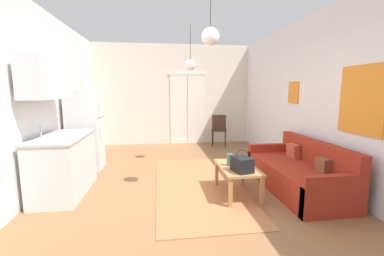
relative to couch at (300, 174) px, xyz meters
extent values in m
cube|color=#8E603D|center=(-1.78, 0.00, -0.31)|extent=(5.09, 8.19, 0.10)
cube|color=silver|center=(-1.78, 3.85, 1.18)|extent=(4.69, 0.10, 2.88)
cube|color=white|center=(-1.61, 3.78, 0.75)|extent=(0.50, 0.02, 2.01)
cube|color=white|center=(-1.09, 3.78, 0.75)|extent=(0.50, 0.02, 2.01)
cube|color=white|center=(-1.35, 3.78, 1.79)|extent=(1.10, 0.03, 0.06)
cube|color=silver|center=(0.52, 0.00, 1.18)|extent=(0.10, 7.79, 2.88)
cube|color=orange|center=(0.46, -0.56, 1.19)|extent=(0.02, 0.75, 0.92)
cube|color=orange|center=(0.46, 1.13, 1.27)|extent=(0.02, 0.36, 0.43)
cube|color=white|center=(-4.07, 0.00, 1.18)|extent=(0.10, 7.79, 2.88)
cube|color=green|center=(-4.01, 1.06, 1.52)|extent=(0.02, 0.32, 0.40)
cube|color=#B26B42|center=(-1.57, 0.40, -0.25)|extent=(1.39, 3.03, 0.01)
cube|color=maroon|center=(-0.08, 0.00, -0.05)|extent=(0.85, 1.90, 0.41)
cube|color=maroon|center=(0.27, 0.00, 0.13)|extent=(0.15, 1.90, 0.78)
cube|color=maroon|center=(-0.08, -0.90, 0.02)|extent=(0.85, 0.11, 0.55)
cube|color=maroon|center=(-0.08, 0.90, 0.02)|extent=(0.85, 0.11, 0.55)
cube|color=brown|center=(0.12, -0.37, 0.25)|extent=(0.14, 0.21, 0.20)
cube|color=#B74C33|center=(0.11, 0.42, 0.27)|extent=(0.16, 0.24, 0.24)
cube|color=#B27F4C|center=(-1.04, -0.06, 0.17)|extent=(0.53, 0.88, 0.04)
cube|color=#B27F4C|center=(-1.27, -0.46, -0.05)|extent=(0.05, 0.05, 0.41)
cube|color=#B27F4C|center=(-0.82, -0.46, -0.05)|extent=(0.05, 0.05, 0.41)
cube|color=#B27F4C|center=(-1.27, 0.34, -0.05)|extent=(0.05, 0.05, 0.41)
cube|color=#B27F4C|center=(-0.82, 0.34, -0.05)|extent=(0.05, 0.05, 0.41)
cylinder|color=#47704C|center=(-1.15, 0.00, 0.27)|extent=(0.10, 0.10, 0.18)
cylinder|color=#477F42|center=(-1.15, 0.00, 0.48)|extent=(0.01, 0.01, 0.22)
cube|color=black|center=(-1.06, -0.30, 0.29)|extent=(0.28, 0.33, 0.21)
torus|color=black|center=(-1.06, -0.30, 0.41)|extent=(0.18, 0.01, 0.18)
cube|color=white|center=(-3.65, 1.58, 0.53)|extent=(0.60, 0.58, 1.58)
cube|color=#4C4C51|center=(-3.35, 1.58, 0.78)|extent=(0.01, 0.56, 0.01)
cylinder|color=#B7BABF|center=(-3.33, 1.42, 0.97)|extent=(0.02, 0.02, 0.22)
cylinder|color=#B7BABF|center=(-3.33, 1.42, 0.50)|extent=(0.02, 0.02, 0.35)
cube|color=silver|center=(-3.65, 0.37, 0.18)|extent=(0.61, 1.28, 0.87)
cube|color=#B7BABF|center=(-3.65, 0.37, 0.62)|extent=(0.64, 1.31, 0.03)
cube|color=#999BA0|center=(-3.65, 0.26, 0.58)|extent=(0.36, 0.40, 0.10)
cylinder|color=#B7BABF|center=(-3.90, 0.26, 0.74)|extent=(0.02, 0.02, 0.20)
cube|color=silver|center=(-3.80, 0.37, 1.47)|extent=(0.32, 1.16, 0.57)
cylinder|color=#382619|center=(-0.29, 3.38, -0.03)|extent=(0.03, 0.03, 0.45)
cylinder|color=#382619|center=(-0.64, 3.48, -0.03)|extent=(0.03, 0.03, 0.45)
cylinder|color=#382619|center=(-0.39, 3.06, -0.03)|extent=(0.03, 0.03, 0.45)
cylinder|color=#382619|center=(-0.73, 3.15, -0.03)|extent=(0.03, 0.03, 0.45)
cube|color=#382619|center=(-0.51, 3.27, 0.20)|extent=(0.51, 0.50, 0.04)
cube|color=#382619|center=(-0.56, 3.10, 0.43)|extent=(0.37, 0.13, 0.44)
cylinder|color=black|center=(-1.48, -0.05, 2.39)|extent=(0.01, 0.01, 0.46)
sphere|color=white|center=(-1.48, -0.05, 2.04)|extent=(0.24, 0.24, 0.24)
cylinder|color=black|center=(-1.55, 1.59, 2.27)|extent=(0.01, 0.01, 0.70)
sphere|color=white|center=(-1.55, 1.59, 1.82)|extent=(0.21, 0.21, 0.21)
camera|label=1|loc=(-2.21, -3.55, 1.31)|focal=23.37mm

